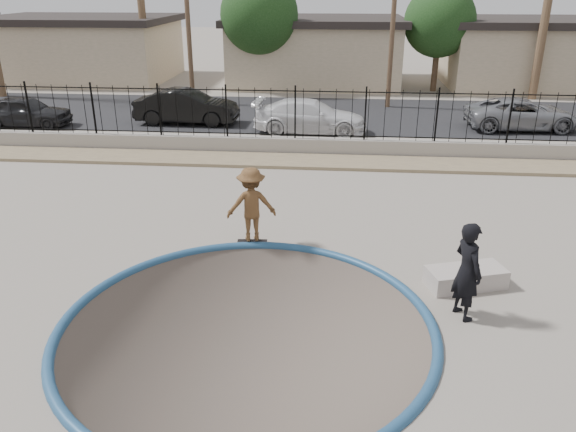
% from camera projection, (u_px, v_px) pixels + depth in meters
% --- Properties ---
extents(ground, '(120.00, 120.00, 2.20)m').
position_uv_depth(ground, '(298.00, 168.00, 22.69)').
color(ground, slate).
rests_on(ground, ground).
extents(bowl_pit, '(6.84, 6.84, 1.80)m').
position_uv_depth(bowl_pit, '(247.00, 326.00, 10.32)').
color(bowl_pit, brown).
rests_on(bowl_pit, ground).
extents(coping_ring, '(7.04, 7.04, 0.20)m').
position_uv_depth(coping_ring, '(247.00, 326.00, 10.32)').
color(coping_ring, navy).
rests_on(coping_ring, ground).
extents(rock_strip, '(42.00, 1.60, 0.11)m').
position_uv_depth(rock_strip, '(293.00, 161.00, 19.68)').
color(rock_strip, '#92815F').
rests_on(rock_strip, ground).
extents(retaining_wall, '(42.00, 0.45, 0.60)m').
position_uv_depth(retaining_wall, '(295.00, 146.00, 20.59)').
color(retaining_wall, '#A1988E').
rests_on(retaining_wall, ground).
extents(fence, '(40.00, 0.04, 1.80)m').
position_uv_depth(fence, '(295.00, 113.00, 20.13)').
color(fence, black).
rests_on(fence, retaining_wall).
extents(street, '(90.00, 8.00, 0.04)m').
position_uv_depth(street, '(306.00, 114.00, 26.86)').
color(street, black).
rests_on(street, ground).
extents(house_west, '(11.60, 8.60, 3.90)m').
position_uv_depth(house_west, '(83.00, 47.00, 36.08)').
color(house_west, tan).
rests_on(house_west, ground).
extents(house_center, '(10.60, 8.60, 3.90)m').
position_uv_depth(house_center, '(316.00, 50.00, 34.84)').
color(house_center, tan).
rests_on(house_center, ground).
extents(house_east, '(12.60, 8.60, 3.90)m').
position_uv_depth(house_east, '(548.00, 52.00, 33.68)').
color(house_east, tan).
rests_on(house_east, ground).
extents(utility_pole_left, '(1.70, 0.24, 9.00)m').
position_uv_depth(utility_pole_left, '(187.00, 8.00, 27.39)').
color(utility_pole_left, '#473323').
rests_on(utility_pole_left, ground).
extents(utility_pole_mid, '(1.70, 0.24, 9.50)m').
position_uv_depth(utility_pole_mid, '(394.00, 3.00, 26.46)').
color(utility_pole_mid, '#473323').
rests_on(utility_pole_mid, ground).
extents(street_tree_left, '(4.32, 4.32, 6.36)m').
position_uv_depth(street_tree_left, '(259.00, 15.00, 31.01)').
color(street_tree_left, '#473323').
rests_on(street_tree_left, ground).
extents(street_tree_mid, '(3.96, 3.96, 5.83)m').
position_uv_depth(street_tree_mid, '(440.00, 21.00, 31.24)').
color(street_tree_mid, '#473323').
rests_on(street_tree_mid, ground).
extents(skater, '(1.29, 0.92, 1.81)m').
position_uv_depth(skater, '(251.00, 208.00, 13.28)').
color(skater, brown).
rests_on(skater, ground).
extents(skateboard, '(0.73, 0.23, 0.06)m').
position_uv_depth(skateboard, '(252.00, 241.00, 13.61)').
color(skateboard, black).
rests_on(skateboard, ground).
extents(videographer, '(0.71, 0.83, 1.92)m').
position_uv_depth(videographer, '(467.00, 271.00, 10.29)').
color(videographer, black).
rests_on(videographer, ground).
extents(concrete_ledge, '(1.74, 1.15, 0.40)m').
position_uv_depth(concrete_ledge, '(466.00, 277.00, 11.63)').
color(concrete_ledge, '#A79B94').
rests_on(concrete_ledge, ground).
extents(car_a, '(3.88, 1.65, 1.31)m').
position_uv_depth(car_a, '(25.00, 111.00, 24.28)').
color(car_a, black).
rests_on(car_a, street).
extents(car_b, '(4.52, 1.64, 1.48)m').
position_uv_depth(car_b, '(187.00, 107.00, 24.75)').
color(car_b, black).
rests_on(car_b, street).
extents(car_c, '(4.77, 2.15, 1.36)m').
position_uv_depth(car_c, '(310.00, 116.00, 23.25)').
color(car_c, white).
rests_on(car_c, street).
extents(car_d, '(4.81, 2.42, 1.31)m').
position_uv_depth(car_d, '(522.00, 114.00, 23.80)').
color(car_d, gray).
rests_on(car_d, street).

